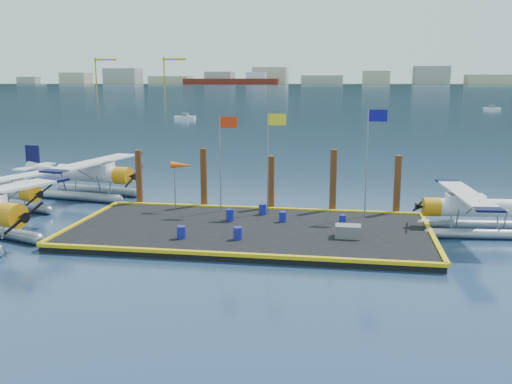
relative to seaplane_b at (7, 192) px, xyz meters
The scene contains 23 objects.
ground 16.79m from the seaplane_b, ahead, with size 4000.00×4000.00×0.00m, color #19334C.
dock 16.77m from the seaplane_b, ahead, with size 20.00×10.00×0.40m, color black.
dock_bumpers 16.76m from the seaplane_b, ahead, with size 20.25×10.25×0.18m, color gold, non-canonical shape.
far_backdrop 1753.75m from the seaplane_b, 81.59° to the left, with size 3050.00×2050.00×810.00m.
seaplane_b is the anchor object (origin of this frame).
seaplane_c 6.49m from the seaplane_b, 59.40° to the left, with size 9.62×10.52×3.72m.
seaplane_d 28.90m from the seaplane_b, ahead, with size 8.10×8.93×3.17m.
drum_0 15.15m from the seaplane_b, ahead, with size 0.48×0.48×0.68m, color navy.
drum_1 17.10m from the seaplane_b, 17.12° to the right, with size 0.47×0.47×0.66m, color navy.
drum_2 18.25m from the seaplane_b, ahead, with size 0.43×0.43×0.61m, color navy.
drum_3 14.40m from the seaplane_b, 21.75° to the right, with size 0.47×0.47×0.66m, color navy.
drum_4 21.75m from the seaplane_b, ahead, with size 0.40×0.40×0.57m, color navy.
drum_5 16.81m from the seaplane_b, ahead, with size 0.48×0.48×0.67m, color navy.
crate 22.34m from the seaplane_b, ahead, with size 1.34×0.89×0.67m, color #5C5D62.
flagpole_red 14.59m from the seaplane_b, ahead, with size 1.14×0.08×6.00m.
flagpole_yellow 17.54m from the seaplane_b, ahead, with size 1.14×0.08×6.20m.
flagpole_blue 23.48m from the seaplane_b, ahead, with size 1.14×0.08×6.50m.
windsock 11.70m from the seaplane_b, ahead, with size 1.40×0.44×3.12m.
piling_0 8.50m from the seaplane_b, 19.00° to the left, with size 0.44×0.44×4.00m, color #4C2715.
piling_1 12.84m from the seaplane_b, 12.44° to the left, with size 0.44×0.44×4.20m, color #4C2715.
piling_2 17.25m from the seaplane_b, ahead, with size 0.44×0.44×3.80m, color #4C2715.
piling_3 21.22m from the seaplane_b, ahead, with size 0.44×0.44×4.30m, color #4C2715.
piling_4 25.18m from the seaplane_b, ahead, with size 0.44×0.44×4.00m, color #4C2715.
Camera 1 is at (5.40, -30.70, 8.68)m, focal length 40.00 mm.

